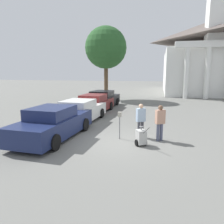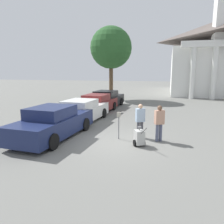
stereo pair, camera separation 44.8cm
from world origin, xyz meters
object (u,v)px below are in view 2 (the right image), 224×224
person_worker (140,119)px  parked_car_navy (54,123)px  parked_car_white (81,111)px  parked_car_maroon (97,104)px  person_supervisor (159,121)px  parked_car_black (106,99)px  parking_meter (119,120)px  equipment_cart (139,137)px  church (213,55)px

person_worker → parked_car_navy: bearing=-15.6°
parked_car_navy → person_worker: (4.04, 0.95, 0.22)m
parked_car_white → person_worker: person_worker is taller
parked_car_maroon → person_worker: person_worker is taller
person_supervisor → parked_car_black: bearing=-89.2°
parking_meter → equipment_cart: size_ratio=1.29×
person_supervisor → equipment_cart: bearing=18.8°
parked_car_maroon → person_supervisor: size_ratio=2.94×
parked_car_navy → person_supervisor: (4.94, 0.65, 0.23)m
parked_car_maroon → church: bearing=63.8°
person_supervisor → equipment_cart: 1.29m
parked_car_white → parking_meter: parked_car_white is taller
church → equipment_cart: bearing=-105.1°
parked_car_navy → parked_car_maroon: parked_car_navy is taller
parking_meter → person_supervisor: 1.85m
church → parked_car_black: bearing=-123.8°
parked_car_maroon → parked_car_black: size_ratio=0.98×
person_supervisor → equipment_cart: (-0.78, -0.86, -0.55)m
parked_car_maroon → church: church is taller
person_supervisor → church: bearing=-133.0°
parked_car_navy → parked_car_white: parked_car_navy is taller
parked_car_black → person_worker: (4.04, -8.30, 0.25)m
parked_car_white → parked_car_black: (-0.00, 5.83, 0.03)m
parked_car_white → person_supervisor: (4.94, -2.78, 0.28)m
parking_meter → person_supervisor: (1.85, 0.13, 0.04)m
person_supervisor → equipment_cart: person_supervisor is taller
parked_car_black → church: church is taller
person_worker → equipment_cart: size_ratio=1.65×
person_worker → equipment_cart: 1.29m
parked_car_white → person_worker: (4.04, -2.48, 0.27)m
parked_car_navy → church: bearing=70.5°
parked_car_navy → parked_car_maroon: bearing=93.8°
equipment_cart → church: church is taller
parked_car_navy → parked_car_black: (0.00, 9.25, -0.03)m
person_worker → person_supervisor: (0.90, -0.30, 0.01)m
parked_car_black → person_supervisor: bearing=-56.3°
parked_car_maroon → person_worker: size_ratio=2.97×
parked_car_black → parking_meter: (3.09, -8.74, 0.22)m
parked_car_white → equipment_cart: parked_car_white is taller
person_worker → church: (7.18, 25.08, 4.56)m
parked_car_navy → church: 28.74m
parked_car_white → church: bearing=67.4°
parked_car_navy → person_supervisor: bearing=11.3°
parked_car_navy → parked_car_white: size_ratio=1.00×
parked_car_maroon → person_worker: 6.97m
parking_meter → person_worker: bearing=24.5°
parked_car_white → parked_car_maroon: (-0.00, 3.20, -0.00)m
parked_car_white → church: (11.22, 22.60, 4.83)m
person_worker → person_supervisor: size_ratio=0.99×
equipment_cart → parked_car_white: bearing=110.3°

